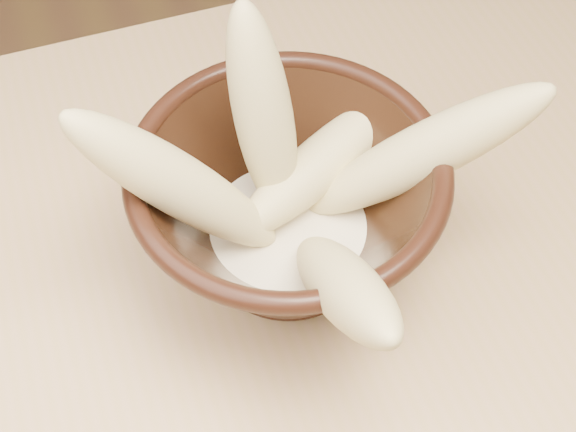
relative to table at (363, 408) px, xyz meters
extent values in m
cube|color=tan|center=(0.00, 0.00, 0.06)|extent=(1.20, 0.80, 0.04)
cylinder|color=black|center=(-0.03, 0.10, 0.08)|extent=(0.09, 0.09, 0.01)
cylinder|color=black|center=(-0.03, 0.10, 0.11)|extent=(0.09, 0.09, 0.01)
torus|color=black|center=(-0.03, 0.10, 0.19)|extent=(0.21, 0.21, 0.01)
cylinder|color=beige|center=(-0.03, 0.10, 0.12)|extent=(0.12, 0.12, 0.02)
ellipsoid|color=#CDC179|center=(-0.03, 0.14, 0.20)|extent=(0.06, 0.09, 0.17)
ellipsoid|color=#CDC179|center=(-0.10, 0.11, 0.19)|extent=(0.15, 0.07, 0.17)
ellipsoid|color=#CDC179|center=(0.06, 0.09, 0.18)|extent=(0.18, 0.09, 0.15)
ellipsoid|color=#CDC179|center=(0.01, 0.13, 0.15)|extent=(0.18, 0.11, 0.05)
ellipsoid|color=#CDC179|center=(-0.02, 0.01, 0.18)|extent=(0.05, 0.17, 0.14)
camera|label=1|loc=(-0.14, -0.21, 0.59)|focal=50.00mm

